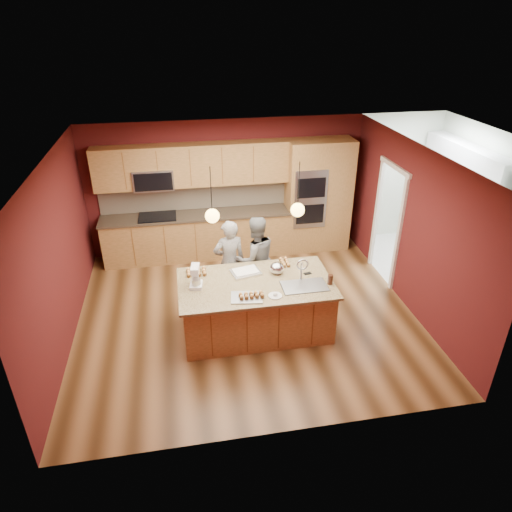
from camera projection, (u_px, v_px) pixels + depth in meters
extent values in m
plane|color=#422812|center=(246.00, 313.00, 7.67)|extent=(5.50, 5.50, 0.00)
plane|color=white|center=(245.00, 155.00, 6.39)|extent=(5.50, 5.50, 0.00)
plane|color=#4D1415|center=(226.00, 187.00, 9.19)|extent=(5.50, 0.00, 5.50)
plane|color=#4D1415|center=(282.00, 344.00, 4.86)|extent=(5.50, 0.00, 5.50)
plane|color=#4D1415|center=(58.00, 257.00, 6.60)|extent=(0.00, 5.00, 5.00)
plane|color=#4D1415|center=(411.00, 228.00, 7.46)|extent=(0.00, 5.00, 5.00)
cube|color=brown|center=(197.00, 236.00, 9.26)|extent=(3.70, 0.60, 0.90)
cube|color=#31281E|center=(196.00, 215.00, 9.03)|extent=(3.74, 0.64, 0.04)
cube|color=beige|center=(194.00, 196.00, 9.14)|extent=(3.70, 0.03, 0.56)
cube|color=brown|center=(192.00, 165.00, 8.68)|extent=(3.70, 0.36, 0.80)
cube|color=black|center=(157.00, 217.00, 8.89)|extent=(0.72, 0.52, 0.03)
cube|color=#9EA1A5|center=(154.00, 179.00, 8.64)|extent=(0.76, 0.40, 0.40)
cube|color=brown|center=(306.00, 197.00, 9.28)|extent=(0.80, 0.60, 2.30)
cube|color=#9EA1A5|center=(310.00, 200.00, 8.99)|extent=(0.66, 0.04, 1.20)
cube|color=brown|center=(337.00, 195.00, 9.38)|extent=(0.50, 0.60, 2.30)
plane|color=silver|center=(414.00, 261.00, 9.28)|extent=(2.60, 2.60, 0.00)
plane|color=beige|center=(469.00, 196.00, 8.78)|extent=(0.00, 2.70, 2.70)
cube|color=silver|center=(466.00, 166.00, 8.46)|extent=(0.35, 2.40, 0.75)
cylinder|color=black|center=(211.00, 192.00, 6.10)|extent=(0.01, 0.01, 0.70)
sphere|color=#FAC457|center=(212.00, 216.00, 6.27)|extent=(0.20, 0.20, 0.20)
cylinder|color=black|center=(299.00, 186.00, 6.29)|extent=(0.01, 0.01, 0.70)
sphere|color=#FAC457|center=(298.00, 210.00, 6.45)|extent=(0.20, 0.20, 0.20)
cube|color=brown|center=(256.00, 307.00, 7.11)|extent=(2.24, 1.21, 0.82)
cube|color=tan|center=(256.00, 284.00, 6.91)|extent=(2.34, 1.31, 0.04)
cube|color=#9EA1A5|center=(304.00, 291.00, 6.85)|extent=(0.67, 0.39, 0.18)
imported|color=black|center=(229.00, 262.00, 7.69)|extent=(0.60, 0.44, 1.50)
imported|color=slate|center=(255.00, 259.00, 7.75)|extent=(0.85, 0.72, 1.53)
cube|color=white|center=(196.00, 285.00, 6.78)|extent=(0.21, 0.26, 0.05)
cube|color=white|center=(195.00, 273.00, 6.80)|extent=(0.10, 0.08, 0.23)
cube|color=white|center=(195.00, 269.00, 6.67)|extent=(0.15, 0.25, 0.09)
cylinder|color=silver|center=(196.00, 283.00, 6.72)|extent=(0.13, 0.13, 0.13)
cube|color=white|center=(246.00, 272.00, 7.14)|extent=(0.50, 0.41, 0.03)
cube|color=white|center=(246.00, 271.00, 7.13)|extent=(0.43, 0.34, 0.02)
cube|color=#9EA1A5|center=(247.00, 297.00, 6.52)|extent=(0.49, 0.38, 0.02)
ellipsoid|color=silver|center=(277.00, 268.00, 7.10)|extent=(0.22, 0.22, 0.19)
cylinder|color=silver|center=(275.00, 296.00, 6.56)|extent=(0.20, 0.20, 0.01)
cylinder|color=#3A1D11|center=(330.00, 280.00, 6.83)|extent=(0.08, 0.08, 0.16)
cube|color=black|center=(308.00, 273.00, 7.13)|extent=(0.12, 0.08, 0.01)
cube|color=white|center=(453.00, 242.00, 8.79)|extent=(0.75, 0.77, 1.10)
cube|color=white|center=(430.00, 230.00, 9.53)|extent=(0.68, 0.70, 0.90)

